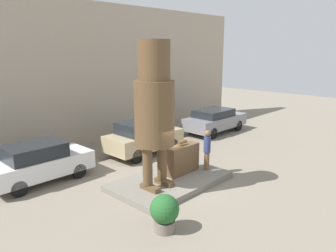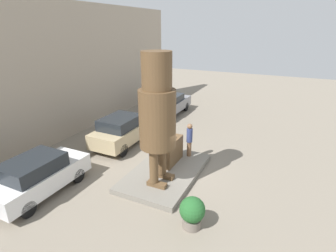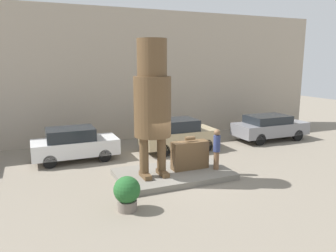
{
  "view_description": "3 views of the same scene",
  "coord_description": "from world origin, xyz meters",
  "px_view_note": "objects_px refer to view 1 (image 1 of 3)",
  "views": [
    {
      "loc": [
        -8.93,
        -8.43,
        5.28
      ],
      "look_at": [
        -0.19,
        -0.05,
        2.43
      ],
      "focal_mm": 35.0,
      "sensor_mm": 36.0,
      "label": 1
    },
    {
      "loc": [
        -9.47,
        -4.63,
        6.42
      ],
      "look_at": [
        0.24,
        0.0,
        2.32
      ],
      "focal_mm": 28.0,
      "sensor_mm": 36.0,
      "label": 2
    },
    {
      "loc": [
        -5.34,
        -11.93,
        4.78
      ],
      "look_at": [
        -0.15,
        0.24,
        2.15
      ],
      "focal_mm": 35.0,
      "sensor_mm": 36.0,
      "label": 3
    }
  ],
  "objects_px": {
    "statue_figure": "(154,104)",
    "giant_suitcase": "(182,159)",
    "parked_car_tan": "(144,137)",
    "parked_car_grey": "(215,120)",
    "planter_pot": "(165,212)",
    "parked_car_white": "(39,162)",
    "tourist": "(207,148)"
  },
  "relations": [
    {
      "from": "statue_figure",
      "to": "giant_suitcase",
      "type": "distance_m",
      "value": 3.09
    },
    {
      "from": "parked_car_tan",
      "to": "parked_car_grey",
      "type": "bearing_deg",
      "value": -0.04
    },
    {
      "from": "giant_suitcase",
      "to": "planter_pot",
      "type": "distance_m",
      "value": 4.19
    },
    {
      "from": "parked_car_tan",
      "to": "parked_car_white",
      "type": "bearing_deg",
      "value": 176.4
    },
    {
      "from": "giant_suitcase",
      "to": "parked_car_white",
      "type": "distance_m",
      "value": 5.82
    },
    {
      "from": "parked_car_white",
      "to": "planter_pot",
      "type": "distance_m",
      "value": 6.34
    },
    {
      "from": "parked_car_white",
      "to": "parked_car_tan",
      "type": "relative_size",
      "value": 1.0
    },
    {
      "from": "parked_car_grey",
      "to": "parked_car_white",
      "type": "bearing_deg",
      "value": 178.31
    },
    {
      "from": "statue_figure",
      "to": "parked_car_white",
      "type": "relative_size",
      "value": 1.33
    },
    {
      "from": "tourist",
      "to": "parked_car_tan",
      "type": "bearing_deg",
      "value": 88.84
    },
    {
      "from": "tourist",
      "to": "parked_car_tan",
      "type": "height_order",
      "value": "tourist"
    },
    {
      "from": "tourist",
      "to": "parked_car_white",
      "type": "height_order",
      "value": "tourist"
    },
    {
      "from": "parked_car_white",
      "to": "parked_car_grey",
      "type": "bearing_deg",
      "value": -1.69
    },
    {
      "from": "tourist",
      "to": "planter_pot",
      "type": "xyz_separation_m",
      "value": [
        -4.46,
        -1.84,
        -0.57
      ]
    },
    {
      "from": "parked_car_tan",
      "to": "giant_suitcase",
      "type": "bearing_deg",
      "value": -106.79
    },
    {
      "from": "tourist",
      "to": "parked_car_grey",
      "type": "bearing_deg",
      "value": 33.22
    },
    {
      "from": "parked_car_grey",
      "to": "giant_suitcase",
      "type": "bearing_deg",
      "value": -153.74
    },
    {
      "from": "parked_car_grey",
      "to": "planter_pot",
      "type": "xyz_separation_m",
      "value": [
        -10.73,
        -5.94,
        -0.21
      ]
    },
    {
      "from": "giant_suitcase",
      "to": "parked_car_tan",
      "type": "height_order",
      "value": "parked_car_tan"
    },
    {
      "from": "statue_figure",
      "to": "tourist",
      "type": "xyz_separation_m",
      "value": [
        2.76,
        -0.33,
        -2.19
      ]
    },
    {
      "from": "giant_suitcase",
      "to": "planter_pot",
      "type": "bearing_deg",
      "value": -145.73
    },
    {
      "from": "giant_suitcase",
      "to": "planter_pot",
      "type": "height_order",
      "value": "giant_suitcase"
    },
    {
      "from": "parked_car_white",
      "to": "parked_car_tan",
      "type": "height_order",
      "value": "parked_car_tan"
    },
    {
      "from": "statue_figure",
      "to": "planter_pot",
      "type": "distance_m",
      "value": 3.9
    },
    {
      "from": "tourist",
      "to": "parked_car_white",
      "type": "relative_size",
      "value": 0.43
    },
    {
      "from": "tourist",
      "to": "parked_car_grey",
      "type": "distance_m",
      "value": 7.5
    },
    {
      "from": "parked_car_grey",
      "to": "planter_pot",
      "type": "relative_size",
      "value": 3.96
    },
    {
      "from": "giant_suitcase",
      "to": "tourist",
      "type": "relative_size",
      "value": 0.91
    },
    {
      "from": "statue_figure",
      "to": "planter_pot",
      "type": "relative_size",
      "value": 4.67
    },
    {
      "from": "statue_figure",
      "to": "planter_pot",
      "type": "bearing_deg",
      "value": -128.18
    },
    {
      "from": "tourist",
      "to": "planter_pot",
      "type": "relative_size",
      "value": 1.51
    },
    {
      "from": "statue_figure",
      "to": "planter_pot",
      "type": "height_order",
      "value": "statue_figure"
    }
  ]
}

